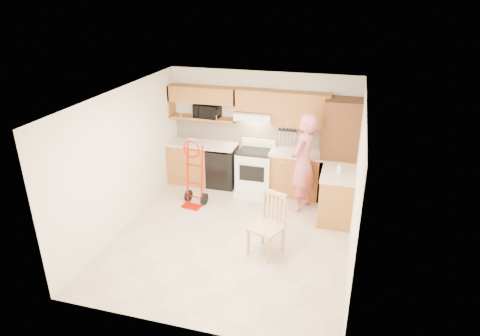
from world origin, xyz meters
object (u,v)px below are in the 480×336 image
at_px(range, 255,169).
at_px(person, 303,163).
at_px(dining_chair, 266,226).
at_px(microwave, 207,111).
at_px(hand_truck, 193,177).

distance_m(range, person, 1.23).
height_order(range, dining_chair, range).
height_order(microwave, dining_chair, microwave).
relative_size(microwave, range, 0.50).
distance_m(person, dining_chair, 1.80).
relative_size(range, dining_chair, 1.02).
xyz_separation_m(microwave, dining_chair, (1.84, -2.44, -1.11)).
bearing_deg(range, microwave, 166.14).
distance_m(microwave, dining_chair, 3.25).
height_order(microwave, person, person).
relative_size(person, dining_chair, 1.84).
bearing_deg(microwave, range, -8.62).
height_order(hand_truck, dining_chair, hand_truck).
bearing_deg(dining_chair, hand_truck, 167.24).
bearing_deg(hand_truck, range, 49.79).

